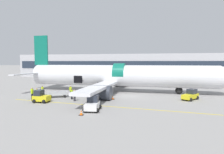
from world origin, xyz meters
The scene contains 18 objects.
ground_plane centered at (0.00, 0.00, 0.00)m, with size 500.00×500.00×0.00m, color gray.
apron_marking_line centered at (-2.18, -8.14, 0.00)m, with size 28.63×2.78×0.01m.
terminal_strip centered at (0.00, 40.10, 4.26)m, with size 96.48×10.80×8.52m.
airplane centered at (-2.68, 4.34, 3.05)m, with size 39.36×32.81×11.24m.
baggage_tug_lead centered at (9.90, -0.84, 0.70)m, with size 2.85×3.41×1.63m.
baggage_tug_mid centered at (-11.28, -7.92, 0.74)m, with size 2.38×2.03×1.79m.
baggage_tug_rear centered at (-2.51, -10.73, 0.75)m, with size 2.22×3.00×1.77m.
baggage_cart_loading centered at (-10.96, -3.59, 0.48)m, with size 3.92×2.75×0.97m.
baggage_cart_queued centered at (-6.84, -1.48, 0.55)m, with size 4.18×2.72×1.07m.
ground_crew_loader_a centered at (-14.17, -5.88, 0.95)m, with size 0.54×0.62×1.81m.
ground_crew_loader_b centered at (-13.07, -6.26, 0.94)m, with size 0.60×0.55×1.78m.
ground_crew_driver centered at (-6.95, -6.01, 0.90)m, with size 0.55×0.55×1.72m.
ground_crew_supervisor centered at (-8.03, -4.67, 0.88)m, with size 0.43×0.58×1.68m.
ground_crew_helper centered at (-14.38, -2.73, 0.90)m, with size 0.53×0.57×1.71m.
ground_crew_marshal centered at (-10.00, -0.88, 0.85)m, with size 0.57×0.44×1.62m.
suitcase_on_tarmac_upright centered at (-13.49, -4.85, 0.31)m, with size 0.36×0.27×0.72m.
safety_cone_engine_left centered at (-3.01, -13.04, 0.26)m, with size 0.49×0.49×0.57m.
safety_cone_wingtip centered at (-1.81, -3.31, 0.25)m, with size 0.64×0.64×0.55m.
Camera 1 is at (5.27, -33.05, 5.84)m, focal length 32.00 mm.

